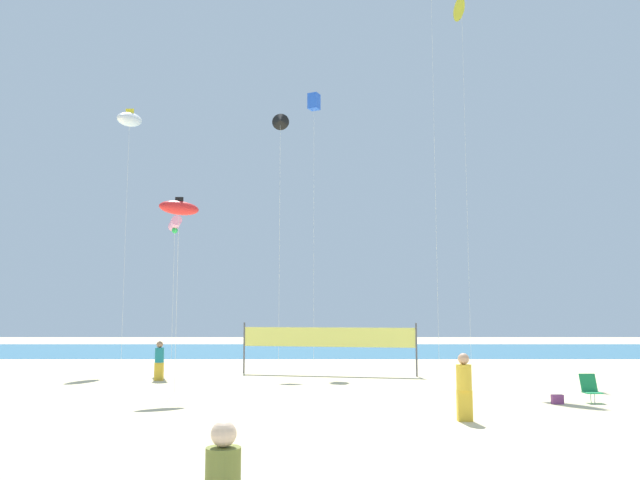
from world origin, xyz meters
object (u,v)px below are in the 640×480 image
object	(u,v)px
beach_handbag	(556,399)
beachgoer_mustard_shirt	(463,385)
folding_beach_chair	(589,388)
volleyball_net	(327,339)
kite_blue_box	(313,103)
beachgoer_teal_shirt	(158,359)
kite_pink_tube	(174,224)
kite_black_delta	(279,122)
kite_yellow_delta	(461,10)
kite_red_inflatable	(178,208)
kite_white_inflatable	(129,120)

from	to	relation	value
beach_handbag	beachgoer_mustard_shirt	bearing A→B (deg)	-138.40
folding_beach_chair	beach_handbag	size ratio (longest dim) A/B	2.47
beachgoer_mustard_shirt	volleyball_net	size ratio (longest dim) A/B	0.22
kite_blue_box	beach_handbag	bearing A→B (deg)	-62.90
beachgoer_mustard_shirt	volleyball_net	distance (m)	13.44
beachgoer_teal_shirt	kite_pink_tube	xyz separation A→B (m)	(-0.56, 4.67, 6.49)
beach_handbag	kite_black_delta	xyz separation A→B (m)	(-9.65, 13.67, 13.18)
volleyball_net	kite_blue_box	size ratio (longest dim) A/B	0.52
kite_pink_tube	kite_yellow_delta	xyz separation A→B (m)	(15.91, 4.15, 13.51)
beachgoer_mustard_shirt	kite_pink_tube	bearing A→B (deg)	164.00
beachgoer_mustard_shirt	kite_red_inflatable	size ratio (longest dim) A/B	0.25
beachgoer_mustard_shirt	kite_black_delta	bearing A→B (deg)	146.75
kite_yellow_delta	kite_red_inflatable	size ratio (longest dim) A/B	3.03
beachgoer_mustard_shirt	kite_blue_box	distance (m)	23.57
kite_yellow_delta	kite_pink_tube	bearing A→B (deg)	-165.36
kite_black_delta	kite_blue_box	xyz separation A→B (m)	(1.84, 1.59, 1.63)
beachgoer_teal_shirt	beach_handbag	bearing A→B (deg)	-79.77
beach_handbag	kite_pink_tube	xyz separation A→B (m)	(-14.87, 11.77, 7.23)
folding_beach_chair	kite_white_inflatable	xyz separation A→B (m)	(-19.57, 14.67, 13.40)
kite_yellow_delta	kite_blue_box	size ratio (longest dim) A/B	1.40
folding_beach_chair	kite_black_delta	distance (m)	21.45
kite_red_inflatable	kite_blue_box	world-z (taller)	kite_blue_box
beachgoer_teal_shirt	kite_yellow_delta	size ratio (longest dim) A/B	0.08
kite_pink_tube	kite_red_inflatable	bearing A→B (deg)	-76.22
beach_handbag	kite_blue_box	world-z (taller)	kite_blue_box
beachgoer_teal_shirt	beachgoer_mustard_shirt	bearing A→B (deg)	-97.43
beachgoer_mustard_shirt	folding_beach_chair	size ratio (longest dim) A/B	2.00
folding_beach_chair	beach_handbag	distance (m)	1.29
beachgoer_teal_shirt	folding_beach_chair	bearing A→B (deg)	-76.87
kite_white_inflatable	kite_pink_tube	bearing A→B (deg)	-42.90
kite_red_inflatable	volleyball_net	bearing A→B (deg)	50.68
kite_yellow_delta	volleyball_net	bearing A→B (deg)	-142.76
kite_pink_tube	kite_black_delta	bearing A→B (deg)	19.96
beachgoer_mustard_shirt	kite_blue_box	xyz separation A→B (m)	(-4.18, 18.49, 14.01)
kite_red_inflatable	folding_beach_chair	bearing A→B (deg)	-10.41
volleyball_net	kite_red_inflatable	size ratio (longest dim) A/B	1.14
kite_pink_tube	kite_yellow_delta	distance (m)	21.28
beach_handbag	kite_black_delta	world-z (taller)	kite_black_delta
kite_pink_tube	kite_black_delta	size ratio (longest dim) A/B	0.55
kite_yellow_delta	kite_black_delta	bearing A→B (deg)	-168.07
beachgoer_teal_shirt	kite_pink_tube	distance (m)	8.02
kite_black_delta	kite_blue_box	world-z (taller)	kite_blue_box
kite_red_inflatable	kite_blue_box	distance (m)	15.63
beachgoer_teal_shirt	kite_red_inflatable	world-z (taller)	kite_red_inflatable
volleyball_net	beachgoer_teal_shirt	bearing A→B (deg)	-159.89
beachgoer_teal_shirt	beachgoer_mustard_shirt	size ratio (longest dim) A/B	0.93
folding_beach_chair	volleyball_net	bearing A→B (deg)	90.49
kite_black_delta	kite_white_inflatable	bearing A→B (deg)	171.14
folding_beach_chair	kite_yellow_delta	world-z (taller)	kite_yellow_delta
folding_beach_chair	beachgoer_mustard_shirt	bearing A→B (deg)	175.58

